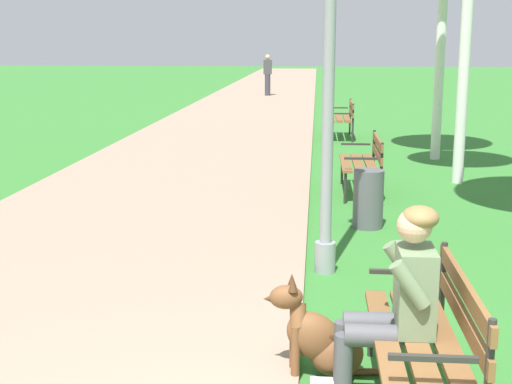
% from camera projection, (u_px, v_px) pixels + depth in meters
% --- Properties ---
extents(paved_path, '(4.24, 60.00, 0.04)m').
position_uv_depth(paved_path, '(257.00, 100.00, 26.57)').
color(paved_path, gray).
rests_on(paved_path, ground).
extents(park_bench_near, '(0.55, 1.50, 0.85)m').
position_uv_depth(park_bench_near, '(431.00, 327.00, 4.31)').
color(park_bench_near, brown).
rests_on(park_bench_near, ground).
extents(park_bench_mid, '(0.55, 1.50, 0.85)m').
position_uv_depth(park_bench_mid, '(365.00, 159.00, 10.41)').
color(park_bench_mid, brown).
rests_on(park_bench_mid, ground).
extents(park_bench_far, '(0.55, 1.50, 0.85)m').
position_uv_depth(park_bench_far, '(343.00, 116.00, 16.36)').
color(park_bench_far, brown).
rests_on(park_bench_far, ground).
extents(person_seated_on_near_bench, '(0.74, 0.49, 1.25)m').
position_uv_depth(person_seated_on_near_bench, '(396.00, 297.00, 4.33)').
color(person_seated_on_near_bench, '#4C4C51').
rests_on(person_seated_on_near_bench, ground).
extents(dog_brown, '(0.83, 0.32, 0.71)m').
position_uv_depth(dog_brown, '(321.00, 340.00, 4.75)').
color(dog_brown, brown).
rests_on(dog_brown, ground).
extents(lamp_post_near, '(0.24, 0.24, 4.15)m').
position_uv_depth(lamp_post_near, '(329.00, 46.00, 6.51)').
color(lamp_post_near, gray).
rests_on(lamp_post_near, ground).
extents(litter_bin, '(0.36, 0.36, 0.70)m').
position_uv_depth(litter_bin, '(368.00, 199.00, 8.53)').
color(litter_bin, '#515156').
rests_on(litter_bin, ground).
extents(pedestrian_distant, '(0.32, 0.22, 1.65)m').
position_uv_depth(pedestrian_distant, '(268.00, 75.00, 28.45)').
color(pedestrian_distant, '#383842').
rests_on(pedestrian_distant, ground).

